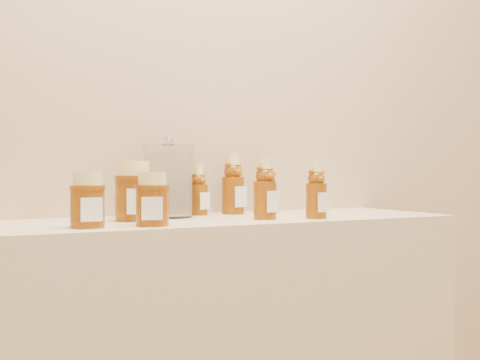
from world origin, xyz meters
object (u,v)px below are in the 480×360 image
bear_bottle_back_left (198,187)px  bear_bottle_front_left (265,184)px  honey_jar_left (87,200)px  glass_canister (168,178)px

bear_bottle_back_left → bear_bottle_front_left: size_ratio=0.88×
bear_bottle_front_left → honey_jar_left: bearing=168.2°
bear_bottle_front_left → glass_canister: glass_canister is taller
bear_bottle_front_left → glass_canister: (-0.20, 0.17, 0.01)m
glass_canister → bear_bottle_back_left: bearing=21.5°
bear_bottle_back_left → bear_bottle_front_left: bearing=-84.5°
bear_bottle_front_left → honey_jar_left: 0.46m
bear_bottle_back_left → bear_bottle_front_left: bear_bottle_front_left is taller
bear_bottle_front_left → bear_bottle_back_left: bearing=99.6°
bear_bottle_back_left → honey_jar_left: (-0.36, -0.23, -0.02)m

